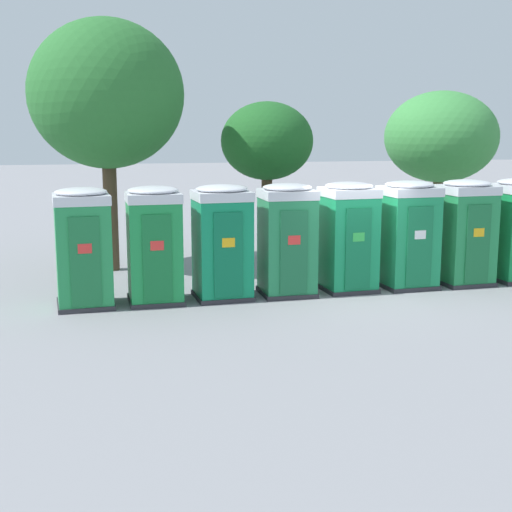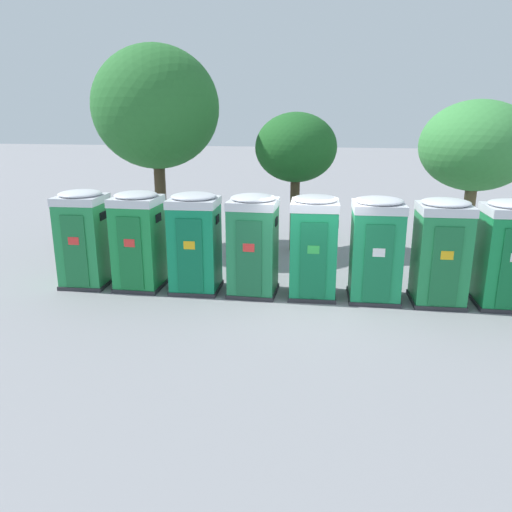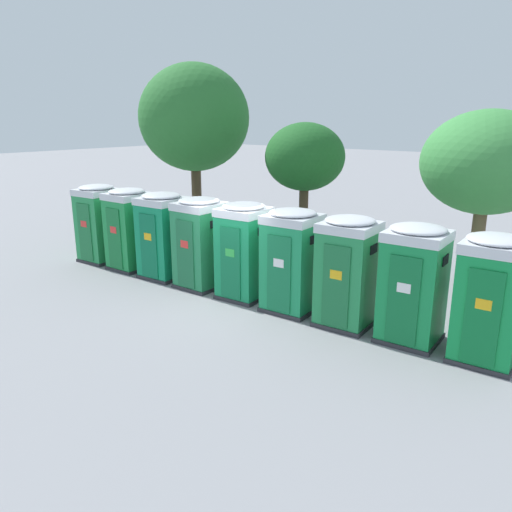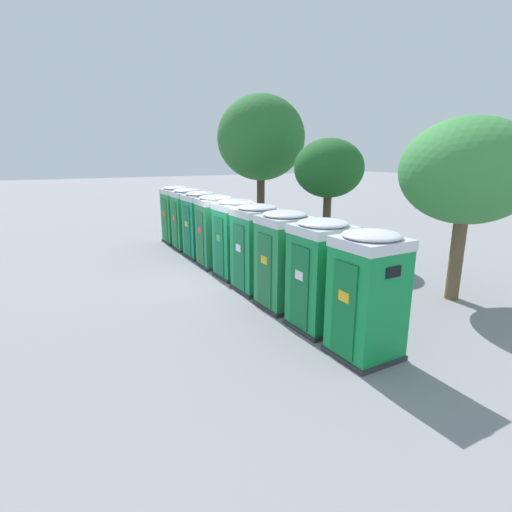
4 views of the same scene
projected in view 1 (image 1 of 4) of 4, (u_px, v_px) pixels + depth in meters
ground_plane at (355, 295)px, 16.29m from camera, size 120.00×120.00×0.00m
portapotty_0 at (83, 247)px, 15.00m from camera, size 1.25×1.28×2.54m
portapotty_1 at (154, 244)px, 15.37m from camera, size 1.19×1.22×2.54m
portapotty_2 at (222, 242)px, 15.75m from camera, size 1.29×1.27×2.54m
portapotty_3 at (287, 239)px, 16.10m from camera, size 1.19×1.21×2.54m
portapotty_4 at (348, 236)px, 16.51m from camera, size 1.24×1.27×2.54m
portapotty_5 at (408, 234)px, 16.85m from camera, size 1.29×1.27×2.54m
portapotty_6 at (465, 232)px, 17.20m from camera, size 1.27×1.27×2.54m
street_tree_0 at (267, 142)px, 20.02m from camera, size 2.60×2.60×4.48m
street_tree_1 at (441, 138)px, 21.48m from camera, size 3.40×3.40×4.85m
street_tree_2 at (107, 95)px, 18.28m from camera, size 3.98×3.98×6.52m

